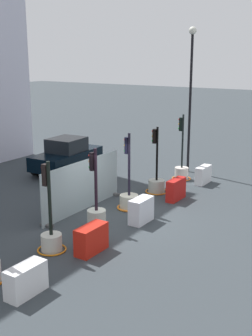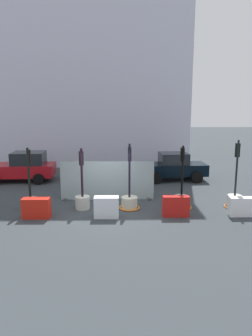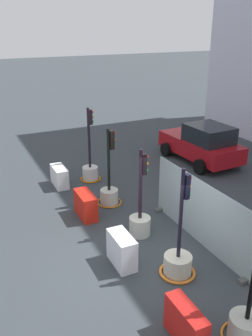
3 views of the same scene
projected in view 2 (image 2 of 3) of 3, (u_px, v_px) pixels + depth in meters
The scene contains 14 objects.
ground_plane at pixel (107, 210), 13.41m from camera, with size 120.00×120.00×0.00m, color #333A3E.
traffic_light_1 at pixel (30, 199), 13.47m from camera, with size 0.88×0.88×2.75m.
traffic_light_2 at pixel (82, 197), 13.53m from camera, with size 0.64×0.64×2.71m.
traffic_light_3 at pixel (129, 200), 13.59m from camera, with size 0.94×0.94×2.91m.
traffic_light_4 at pixel (181, 198), 13.73m from camera, with size 0.95×0.95×2.81m.
traffic_light_5 at pixel (235, 197), 13.75m from camera, with size 0.89×0.89×3.05m.
construction_barrier_1 at pixel (36, 208), 12.43m from camera, with size 1.11×0.48×0.83m.
construction_barrier_2 at pixel (106, 207), 12.47m from camera, with size 1.01×0.48×0.87m.
construction_barrier_3 at pixel (176, 206), 12.60m from camera, with size 1.10×0.38×0.86m.
construction_barrier_4 at pixel (242, 207), 12.64m from camera, with size 1.05×0.39×0.80m.
car_black_sedan at pixel (173, 167), 18.93m from camera, with size 4.14×2.28×1.71m.
car_red_compact at pixel (23, 167), 18.68m from camera, with size 4.17×2.37×1.79m.
building_main_facade at pixel (83, 62), 25.93m from camera, with size 17.35×9.37×16.48m.
site_fence_panel at pixel (107, 181), 14.83m from camera, with size 4.53×0.50×1.90m.
Camera 2 is at (0.54, -12.81, 4.40)m, focal length 32.66 mm.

